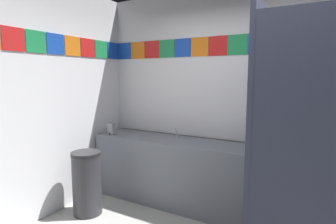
{
  "coord_description": "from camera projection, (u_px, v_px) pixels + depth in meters",
  "views": [
    {
      "loc": [
        0.69,
        -1.68,
        1.64
      ],
      "look_at": [
        -0.86,
        1.03,
        1.24
      ],
      "focal_mm": 29.33,
      "sensor_mm": 36.0,
      "label": 1
    }
  ],
  "objects": [
    {
      "name": "trash_bin",
      "position": [
        87.0,
        183.0,
        3.28
      ],
      "size": [
        0.35,
        0.35,
        0.76
      ],
      "color": "#333338",
      "rests_on": "ground_plane"
    },
    {
      "name": "vanity_counter",
      "position": [
        174.0,
        171.0,
        3.57
      ],
      "size": [
        2.15,
        0.58,
        0.84
      ],
      "color": "slate",
      "rests_on": "ground_plane"
    },
    {
      "name": "stall_divider",
      "position": [
        283.0,
        150.0,
        2.16
      ],
      "size": [
        0.92,
        1.56,
        2.13
      ],
      "color": "#33384C",
      "rests_on": "ground_plane"
    },
    {
      "name": "wall_back",
      "position": [
        257.0,
        99.0,
        3.27
      ],
      "size": [
        4.14,
        0.09,
        2.73
      ],
      "color": "silver",
      "rests_on": "ground_plane"
    },
    {
      "name": "toilet",
      "position": [
        323.0,
        213.0,
        2.69
      ],
      "size": [
        0.39,
        0.49,
        0.74
      ],
      "color": "white",
      "rests_on": "ground_plane"
    },
    {
      "name": "faucet_center",
      "position": [
        177.0,
        134.0,
        3.58
      ],
      "size": [
        0.04,
        0.1,
        0.14
      ],
      "color": "silver",
      "rests_on": "vanity_counter"
    },
    {
      "name": "soap_dispenser",
      "position": [
        112.0,
        129.0,
        3.79
      ],
      "size": [
        0.09,
        0.09,
        0.16
      ],
      "color": "gray",
      "rests_on": "vanity_counter"
    },
    {
      "name": "wall_side",
      "position": [
        15.0,
        103.0,
        2.86
      ],
      "size": [
        0.09,
        3.26,
        2.73
      ],
      "color": "silver",
      "rests_on": "ground_plane"
    }
  ]
}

